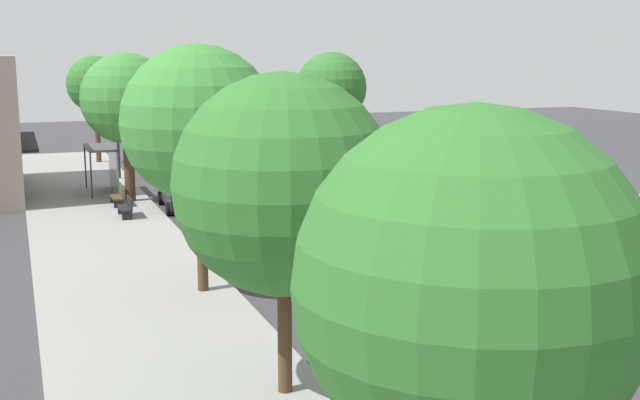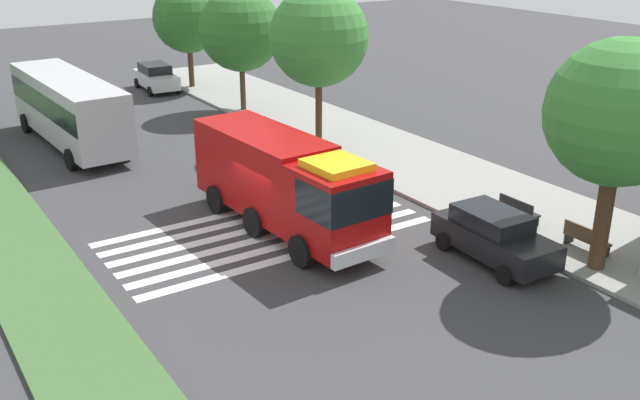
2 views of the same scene
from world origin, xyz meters
The scene contains 17 objects.
ground_plane centered at (0.00, 0.00, 0.00)m, with size 120.00×120.00×0.00m, color #38383A.
sidewalk centered at (0.00, 9.40, 0.07)m, with size 60.00×5.98×0.14m, color gray.
median_strip centered at (0.00, -7.91, 0.07)m, with size 60.00×3.00×0.14m, color #3D6033.
crosswalk centered at (-0.09, 0.00, 0.01)m, with size 4.95×11.53×0.01m.
fire_truck centered at (0.32, 0.70, 1.95)m, with size 9.22×3.12×3.45m.
parked_car_mid centered at (6.00, 5.21, 0.88)m, with size 4.48×2.19×1.71m.
transit_bus centered at (-14.77, -2.88, 2.05)m, with size 10.88×3.19×3.45m.
bus_stop_shelter centered at (11.42, 8.17, 1.89)m, with size 3.50×1.40×2.46m.
bench_near_shelter centered at (7.42, 8.13, 0.59)m, with size 1.60×0.50×0.90m.
bench_west_of_shelter centered at (4.42, 8.13, 0.59)m, with size 1.60×0.50×0.90m.
street_lamp centered at (16.06, 7.01, 3.93)m, with size 0.36×0.36×6.45m.
sidewalk_tree_far_west centered at (-23.55, 7.41, 4.62)m, with size 4.53×4.53×6.76m.
sidewalk_tree_west centered at (-16.12, 7.41, 4.74)m, with size 4.71×4.71×6.97m.
sidewalk_tree_center centered at (-7.99, 7.41, 5.37)m, with size 4.75×4.75×7.61m.
sidewalk_tree_east centered at (8.42, 7.41, 5.21)m, with size 4.47×4.47×7.34m.
sidewalk_tree_far_east centered at (23.93, 7.41, 5.35)m, with size 3.77×3.77×7.12m.
median_tree_west centered at (19.67, -7.91, 5.07)m, with size 4.86×4.86×7.38m.
Camera 1 is at (-31.88, 12.60, 7.48)m, focal length 44.97 mm.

